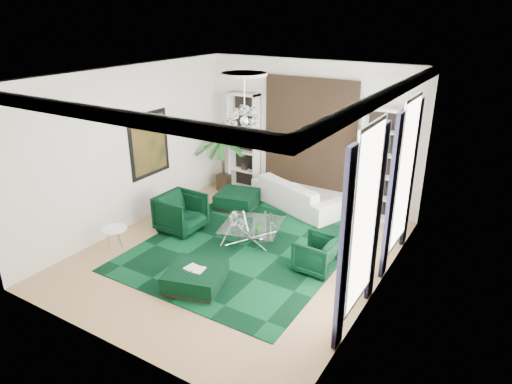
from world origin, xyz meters
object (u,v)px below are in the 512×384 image
Objects in this scene: armchair_left at (181,213)px; coffee_table at (252,233)px; sofa at (297,194)px; ottoman_front at (195,278)px; palm at (223,147)px; side_table at (116,239)px; armchair_right at (316,254)px; ottoman_side at (237,200)px.

armchair_left is 0.78× the size of coffee_table.
sofa is at bearing 90.00° from coffee_table.
palm is at bearing 119.05° from ottoman_front.
side_table is 0.21× the size of palm.
palm is (-2.45, 0.10, 0.90)m from sofa.
armchair_right reaches higher than ottoman_side.
armchair_right is (1.75, -2.65, -0.03)m from sofa.
sofa is at bearing 60.48° from side_table.
sofa is at bearing -2.34° from palm.
armchair_left is 1.86m from ottoman_side.
armchair_left is at bearing 135.81° from ottoman_front.
armchair_right is at bearing -30.14° from ottoman_side.
coffee_table is (0.00, -2.30, -0.17)m from sofa.
sofa is 2.61m from palm.
sofa is 2.64× the size of ottoman_front.
ottoman_front is at bearing -60.95° from palm.
sofa is 2.31m from coffee_table.
ottoman_front is (1.80, -1.75, -0.25)m from armchair_left.
palm reaches higher than side_table.
ottoman_side is 1.80m from palm.
ottoman_side is (-1.35, -0.85, -0.17)m from sofa.
coffee_table is at bearing 38.21° from side_table.
ottoman_side is at bearing -117.99° from armchair_right.
coffee_table is 1.27× the size of ottoman_front.
armchair_right is 0.31× the size of palm.
side_table is 4.37m from palm.
armchair_left is 1.00× the size of ottoman_side.
armchair_left is at bearing 68.20° from side_table.
side_table is at bearing -106.86° from ottoman_side.
coffee_table is at bearing -47.05° from ottoman_side.
armchair_right is 3.59m from ottoman_side.
armchair_left is 2.52m from ottoman_front.
ottoman_front is 5.26m from palm.
side_table is at bearing -88.65° from palm.
side_table reaches higher than coffee_table.
palm reaches higher than ottoman_side.
coffee_table is at bearing -77.51° from armchair_left.
side_table is at bearing -67.76° from armchair_right.
palm is at bearing 18.54° from sofa.
sofa is at bearing -144.41° from armchair_right.
armchair_left is 0.39× the size of palm.
coffee_table is at bearing 110.87° from sofa.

